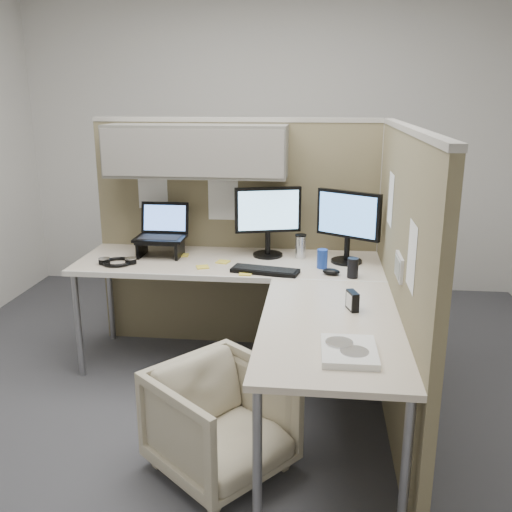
# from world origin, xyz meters

# --- Properties ---
(ground) EXTENTS (4.50, 4.50, 0.00)m
(ground) POSITION_xyz_m (0.00, 0.00, 0.00)
(ground) COLOR #3C3C41
(ground) RESTS_ON ground
(partition_back) EXTENTS (2.00, 0.36, 1.63)m
(partition_back) POSITION_xyz_m (-0.22, 0.83, 1.10)
(partition_back) COLOR #807454
(partition_back) RESTS_ON ground
(partition_right) EXTENTS (0.07, 2.03, 1.63)m
(partition_right) POSITION_xyz_m (0.90, -0.07, 0.82)
(partition_right) COLOR #807454
(partition_right) RESTS_ON ground
(desk) EXTENTS (2.00, 1.98, 0.73)m
(desk) POSITION_xyz_m (0.12, 0.13, 0.69)
(desk) COLOR beige
(desk) RESTS_ON ground
(office_chair) EXTENTS (0.78, 0.78, 0.59)m
(office_chair) POSITION_xyz_m (0.03, -0.62, 0.29)
(office_chair) COLOR beige
(office_chair) RESTS_ON ground
(monitor_left) EXTENTS (0.43, 0.20, 0.47)m
(monitor_left) POSITION_xyz_m (0.13, 0.68, 1.00)
(monitor_left) COLOR black
(monitor_left) RESTS_ON desk
(monitor_right) EXTENTS (0.39, 0.26, 0.47)m
(monitor_right) POSITION_xyz_m (0.65, 0.58, 1.00)
(monitor_right) COLOR black
(monitor_right) RESTS_ON desk
(laptop_station) EXTENTS (0.33, 0.28, 0.34)m
(laptop_station) POSITION_xyz_m (-0.58, 0.62, 0.86)
(laptop_station) COLOR black
(laptop_station) RESTS_ON desk
(keyboard) EXTENTS (0.43, 0.22, 0.02)m
(keyboard) POSITION_xyz_m (0.15, 0.31, 0.74)
(keyboard) COLOR black
(keyboard) RESTS_ON desk
(mouse) EXTENTS (0.12, 0.09, 0.04)m
(mouse) POSITION_xyz_m (0.55, 0.31, 0.75)
(mouse) COLOR black
(mouse) RESTS_ON desk
(travel_mug) EXTENTS (0.07, 0.07, 0.16)m
(travel_mug) POSITION_xyz_m (0.35, 0.66, 0.81)
(travel_mug) COLOR silver
(travel_mug) RESTS_ON desk
(soda_can_green) EXTENTS (0.07, 0.07, 0.12)m
(soda_can_green) POSITION_xyz_m (0.68, 0.27, 0.79)
(soda_can_green) COLOR black
(soda_can_green) RESTS_ON desk
(soda_can_silver) EXTENTS (0.07, 0.07, 0.12)m
(soda_can_silver) POSITION_xyz_m (0.50, 0.44, 0.79)
(soda_can_silver) COLOR #1E3FA5
(soda_can_silver) RESTS_ON desk
(sticky_note_d) EXTENTS (0.09, 0.09, 0.01)m
(sticky_note_d) POSITION_xyz_m (-0.14, 0.49, 0.73)
(sticky_note_d) COLOR yellow
(sticky_note_d) RESTS_ON desk
(sticky_note_a) EXTENTS (0.10, 0.10, 0.01)m
(sticky_note_a) POSITION_xyz_m (-0.25, 0.37, 0.73)
(sticky_note_a) COLOR yellow
(sticky_note_a) RESTS_ON desk
(sticky_note_b) EXTENTS (0.08, 0.08, 0.01)m
(sticky_note_b) POSITION_xyz_m (0.04, 0.26, 0.73)
(sticky_note_b) COLOR yellow
(sticky_note_b) RESTS_ON desk
(sticky_note_c) EXTENTS (0.08, 0.08, 0.01)m
(sticky_note_c) POSITION_xyz_m (-0.44, 0.62, 0.73)
(sticky_note_c) COLOR yellow
(sticky_note_c) RESTS_ON desk
(headphones) EXTENTS (0.24, 0.22, 0.03)m
(headphones) POSITION_xyz_m (-0.81, 0.38, 0.75)
(headphones) COLOR black
(headphones) RESTS_ON desk
(paper_stack) EXTENTS (0.23, 0.30, 0.03)m
(paper_stack) POSITION_xyz_m (0.61, -0.79, 0.75)
(paper_stack) COLOR white
(paper_stack) RESTS_ON desk
(desk_clock) EXTENTS (0.07, 0.10, 0.10)m
(desk_clock) POSITION_xyz_m (0.65, -0.27, 0.78)
(desk_clock) COLOR black
(desk_clock) RESTS_ON desk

